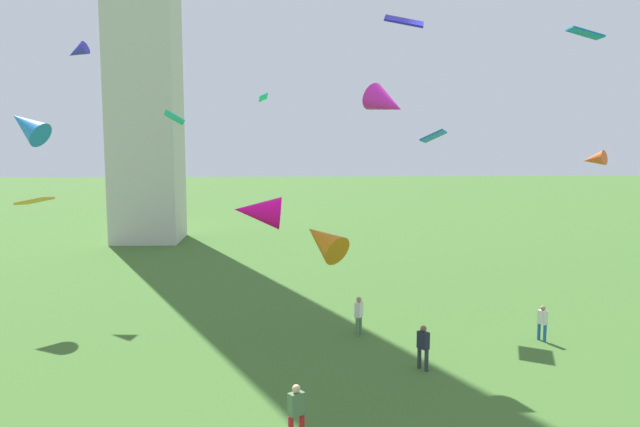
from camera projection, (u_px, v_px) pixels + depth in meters
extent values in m
cylinder|color=#235693|center=(539.00, 331.00, 28.66)|extent=(0.14, 0.14, 0.75)
cylinder|color=#235693|center=(545.00, 333.00, 28.36)|extent=(0.14, 0.14, 0.75)
cube|color=silver|center=(542.00, 317.00, 28.43)|extent=(0.38, 0.47, 0.59)
sphere|color=#A37556|center=(543.00, 308.00, 28.37)|extent=(0.22, 0.22, 0.22)
cylinder|color=red|center=(302.00, 427.00, 19.37)|extent=(0.16, 0.16, 0.85)
cube|color=#51754C|center=(296.00, 404.00, 19.16)|extent=(0.53, 0.47, 0.67)
sphere|color=#D8AD84|center=(296.00, 389.00, 19.10)|extent=(0.25, 0.25, 0.25)
cylinder|color=#51754C|center=(360.00, 324.00, 29.54)|extent=(0.15, 0.15, 0.83)
cylinder|color=#51754C|center=(357.00, 327.00, 29.20)|extent=(0.15, 0.15, 0.83)
cube|color=silver|center=(359.00, 309.00, 29.27)|extent=(0.43, 0.52, 0.65)
sphere|color=#A37556|center=(359.00, 300.00, 29.22)|extent=(0.24, 0.24, 0.24)
cylinder|color=#2D3338|center=(419.00, 358.00, 25.25)|extent=(0.16, 0.16, 0.83)
cylinder|color=#2D3338|center=(426.00, 360.00, 24.94)|extent=(0.16, 0.16, 0.83)
cube|color=#1E2333|center=(423.00, 340.00, 25.00)|extent=(0.47, 0.52, 0.66)
sphere|color=brown|center=(423.00, 329.00, 24.95)|extent=(0.24, 0.24, 0.24)
cone|color=#F10688|center=(257.00, 211.00, 29.12)|extent=(2.20, 1.52, 1.63)
cube|color=gold|center=(35.00, 201.00, 22.81)|extent=(1.03, 1.45, 0.38)
cube|color=#251ECC|center=(404.00, 21.00, 24.22)|extent=(1.60, 1.14, 0.67)
cube|color=blue|center=(434.00, 136.00, 32.02)|extent=(1.64, 1.95, 0.72)
cone|color=blue|center=(27.00, 125.00, 33.14)|extent=(2.71, 2.15, 2.18)
cone|color=#342CC4|center=(77.00, 52.00, 37.31)|extent=(1.46, 1.03, 1.17)
cone|color=#E822BC|center=(387.00, 103.00, 27.86)|extent=(2.24, 2.30, 1.72)
cone|color=#CD6F0E|center=(323.00, 240.00, 29.30)|extent=(2.65, 2.71, 2.09)
cube|color=#13C5B1|center=(174.00, 118.00, 36.87)|extent=(1.45, 1.84, 0.87)
cube|color=#086CB8|center=(585.00, 33.00, 32.96)|extent=(1.68, 1.23, 0.56)
cone|color=#EC5820|center=(594.00, 159.00, 31.00)|extent=(1.29, 1.30, 0.89)
cube|color=#1AEEC0|center=(263.00, 97.00, 37.88)|extent=(0.58, 0.87, 0.53)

